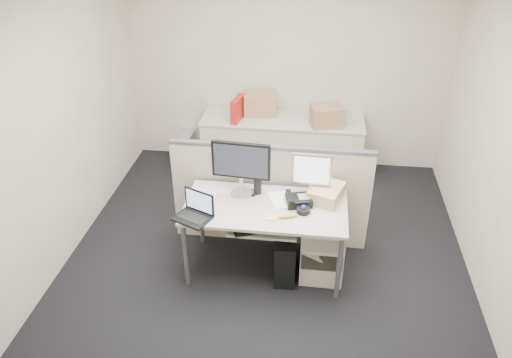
# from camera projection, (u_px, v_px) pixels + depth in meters

# --- Properties ---
(floor) EXTENTS (4.00, 4.50, 0.01)m
(floor) POSITION_uv_depth(u_px,v_px,m) (265.00, 267.00, 4.97)
(floor) COLOR black
(floor) RESTS_ON ground
(wall_back) EXTENTS (4.00, 0.02, 2.70)m
(wall_back) POSITION_uv_depth(u_px,v_px,m) (286.00, 63.00, 6.17)
(wall_back) COLOR beige
(wall_back) RESTS_ON ground
(wall_left) EXTENTS (0.02, 4.50, 2.70)m
(wall_left) POSITION_uv_depth(u_px,v_px,m) (46.00, 134.00, 4.49)
(wall_left) COLOR beige
(wall_left) RESTS_ON ground
(wall_right) EXTENTS (0.02, 4.50, 2.70)m
(wall_right) POSITION_uv_depth(u_px,v_px,m) (511.00, 161.00, 4.05)
(wall_right) COLOR beige
(wall_right) RESTS_ON ground
(desk) EXTENTS (1.50, 0.75, 0.73)m
(desk) POSITION_uv_depth(u_px,v_px,m) (265.00, 212.00, 4.62)
(desk) COLOR beige
(desk) RESTS_ON floor
(keyboard_tray) EXTENTS (0.62, 0.32, 0.02)m
(keyboard_tray) POSITION_uv_depth(u_px,v_px,m) (263.00, 228.00, 4.49)
(keyboard_tray) COLOR beige
(keyboard_tray) RESTS_ON desk
(drawer_pedestal) EXTENTS (0.40, 0.55, 0.65)m
(drawer_pedestal) POSITION_uv_depth(u_px,v_px,m) (322.00, 242.00, 4.78)
(drawer_pedestal) COLOR beige
(drawer_pedestal) RESTS_ON floor
(cubicle_partition) EXTENTS (2.00, 0.06, 1.10)m
(cubicle_partition) POSITION_uv_depth(u_px,v_px,m) (270.00, 196.00, 5.06)
(cubicle_partition) COLOR beige
(cubicle_partition) RESTS_ON floor
(back_counter) EXTENTS (2.00, 0.60, 0.72)m
(back_counter) POSITION_uv_depth(u_px,v_px,m) (282.00, 146.00, 6.42)
(back_counter) COLOR beige
(back_counter) RESTS_ON floor
(monitor_main) EXTENTS (0.56, 0.25, 0.55)m
(monitor_main) POSITION_uv_depth(u_px,v_px,m) (241.00, 169.00, 4.63)
(monitor_main) COLOR black
(monitor_main) RESTS_ON desk
(monitor_small) EXTENTS (0.37, 0.19, 0.45)m
(monitor_small) POSITION_uv_depth(u_px,v_px,m) (311.00, 177.00, 4.61)
(monitor_small) COLOR #B7B7BC
(monitor_small) RESTS_ON desk
(laptop) EXTENTS (0.38, 0.34, 0.23)m
(laptop) POSITION_uv_depth(u_px,v_px,m) (192.00, 208.00, 4.36)
(laptop) COLOR black
(laptop) RESTS_ON desk
(trackball) EXTENTS (0.14, 0.14, 0.05)m
(trackball) POSITION_uv_depth(u_px,v_px,m) (303.00, 210.00, 4.50)
(trackball) COLOR black
(trackball) RESTS_ON desk
(desk_phone) EXTENTS (0.27, 0.24, 0.07)m
(desk_phone) POSITION_uv_depth(u_px,v_px,m) (299.00, 201.00, 4.61)
(desk_phone) COLOR black
(desk_phone) RESTS_ON desk
(paper_stack) EXTENTS (0.32, 0.36, 0.01)m
(paper_stack) POSITION_uv_depth(u_px,v_px,m) (283.00, 200.00, 4.67)
(paper_stack) COLOR white
(paper_stack) RESTS_ON desk
(sticky_pad) EXTENTS (0.10, 0.10, 0.01)m
(sticky_pad) POSITION_uv_depth(u_px,v_px,m) (272.00, 218.00, 4.42)
(sticky_pad) COLOR #FFDB51
(sticky_pad) RESTS_ON desk
(travel_mug) EXTENTS (0.08, 0.08, 0.16)m
(travel_mug) POSITION_uv_depth(u_px,v_px,m) (258.00, 186.00, 4.74)
(travel_mug) COLOR black
(travel_mug) RESTS_ON desk
(banana) EXTENTS (0.18, 0.10, 0.04)m
(banana) POSITION_uv_depth(u_px,v_px,m) (288.00, 216.00, 4.43)
(banana) COLOR yellow
(banana) RESTS_ON desk
(cellphone) EXTENTS (0.07, 0.12, 0.01)m
(cellphone) POSITION_uv_depth(u_px,v_px,m) (252.00, 193.00, 4.77)
(cellphone) COLOR black
(cellphone) RESTS_ON desk
(manila_folders) EXTENTS (0.37, 0.42, 0.13)m
(manila_folders) POSITION_uv_depth(u_px,v_px,m) (326.00, 193.00, 4.66)
(manila_folders) COLOR #DDBF78
(manila_folders) RESTS_ON desk
(keyboard) EXTENTS (0.46, 0.30, 0.02)m
(keyboard) POSITION_uv_depth(u_px,v_px,m) (257.00, 228.00, 4.45)
(keyboard) COLOR black
(keyboard) RESTS_ON keyboard_tray
(pc_tower_desk) EXTENTS (0.23, 0.50, 0.46)m
(pc_tower_desk) POSITION_uv_depth(u_px,v_px,m) (285.00, 254.00, 4.79)
(pc_tower_desk) COLOR black
(pc_tower_desk) RESTS_ON floor
(pc_tower_spare_dark) EXTENTS (0.34, 0.48, 0.42)m
(pc_tower_spare_dark) POSITION_uv_depth(u_px,v_px,m) (198.00, 162.00, 6.36)
(pc_tower_spare_dark) COLOR black
(pc_tower_spare_dark) RESTS_ON floor
(pc_tower_spare_silver) EXTENTS (0.18, 0.41, 0.38)m
(pc_tower_spare_silver) POSITION_uv_depth(u_px,v_px,m) (186.00, 148.00, 6.73)
(pc_tower_spare_silver) COLOR #B7B7BC
(pc_tower_spare_silver) RESTS_ON floor
(cardboard_box_left) EXTENTS (0.44, 0.36, 0.30)m
(cardboard_box_left) POSITION_uv_depth(u_px,v_px,m) (260.00, 104.00, 6.29)
(cardboard_box_left) COLOR tan
(cardboard_box_left) RESTS_ON back_counter
(cardboard_box_right) EXTENTS (0.43, 0.37, 0.27)m
(cardboard_box_right) POSITION_uv_depth(u_px,v_px,m) (326.00, 117.00, 6.00)
(cardboard_box_right) COLOR tan
(cardboard_box_right) RESTS_ON back_counter
(red_binder) EXTENTS (0.14, 0.34, 0.31)m
(red_binder) POSITION_uv_depth(u_px,v_px,m) (238.00, 110.00, 6.12)
(red_binder) COLOR #B51E15
(red_binder) RESTS_ON back_counter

